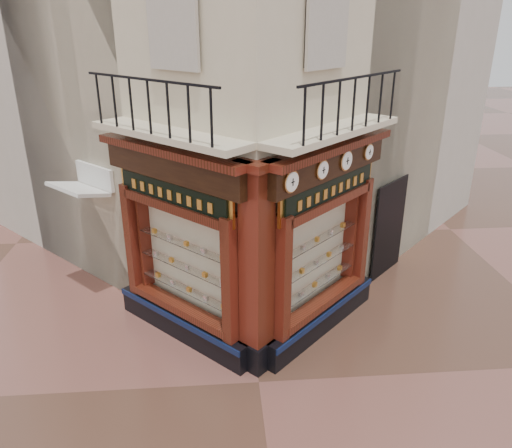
{
  "coord_description": "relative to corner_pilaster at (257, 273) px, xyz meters",
  "views": [
    {
      "loc": [
        -0.63,
        -7.18,
        6.06
      ],
      "look_at": [
        0.11,
        2.0,
        2.26
      ],
      "focal_mm": 35.0,
      "sensor_mm": 36.0,
      "label": 1
    }
  ],
  "objects": [
    {
      "name": "clock_a",
      "position": [
        0.56,
        -0.05,
        1.67
      ],
      "size": [
        0.3,
        0.3,
        0.38
      ],
      "rotation": [
        0.0,
        0.0,
        0.79
      ],
      "color": "#AC7639",
      "rests_on": "ground"
    },
    {
      "name": "shopfront_right",
      "position": [
        1.41,
        1.07,
        0.03
      ],
      "size": [
        2.86,
        2.86,
        3.98
      ],
      "rotation": [
        0.0,
        0.0,
        0.79
      ],
      "color": "black",
      "rests_on": "ground"
    },
    {
      "name": "clock_c",
      "position": [
        1.76,
        1.16,
        1.67
      ],
      "size": [
        0.31,
        0.31,
        0.39
      ],
      "rotation": [
        0.0,
        0.0,
        0.79
      ],
      "color": "#AC7639",
      "rests_on": "ground"
    },
    {
      "name": "neighbour_left",
      "position": [
        -2.47,
        8.13,
        3.55
      ],
      "size": [
        11.31,
        11.31,
        11.0
      ],
      "primitive_type": "cube",
      "rotation": [
        0.0,
        0.0,
        0.79
      ],
      "color": "#BCB2A4",
      "rests_on": "ground"
    },
    {
      "name": "awning",
      "position": [
        -3.69,
        2.98,
        -1.95
      ],
      "size": [
        1.52,
        1.52,
        0.26
      ],
      "primitive_type": null,
      "rotation": [
        0.23,
        0.0,
        2.36
      ],
      "color": "silver",
      "rests_on": "ground"
    },
    {
      "name": "signboard_left",
      "position": [
        -1.46,
        1.01,
        1.15
      ],
      "size": [
        2.19,
        2.19,
        0.59
      ],
      "rotation": [
        0.0,
        0.0,
        2.36
      ],
      "color": "gold",
      "rests_on": "ground"
    },
    {
      "name": "clock_b",
      "position": [
        1.19,
        0.59,
        1.67
      ],
      "size": [
        0.29,
        0.29,
        0.36
      ],
      "rotation": [
        0.0,
        0.0,
        0.79
      ],
      "color": "#AC7639",
      "rests_on": "ground"
    },
    {
      "name": "neighbour_right",
      "position": [
        2.47,
        8.13,
        3.55
      ],
      "size": [
        11.31,
        11.31,
        11.0
      ],
      "primitive_type": "cube",
      "rotation": [
        0.0,
        0.0,
        0.79
      ],
      "color": "#BCB2A4",
      "rests_on": "ground"
    },
    {
      "name": "signboard_right",
      "position": [
        1.46,
        1.01,
        1.15
      ],
      "size": [
        2.22,
        2.22,
        0.59
      ],
      "rotation": [
        0.0,
        0.0,
        0.79
      ],
      "color": "gold",
      "rests_on": "ground"
    },
    {
      "name": "ground",
      "position": [
        0.0,
        -0.5,
        -1.95
      ],
      "size": [
        80.0,
        80.0,
        0.0
      ],
      "primitive_type": "plane",
      "color": "#4C3023",
      "rests_on": "ground"
    },
    {
      "name": "main_building",
      "position": [
        0.0,
        5.66,
        4.05
      ],
      "size": [
        11.31,
        11.31,
        12.0
      ],
      "primitive_type": "cube",
      "rotation": [
        0.0,
        0.0,
        0.79
      ],
      "color": "beige",
      "rests_on": "ground"
    },
    {
      "name": "balcony",
      "position": [
        0.0,
        0.99,
        2.27
      ],
      "size": [
        5.94,
        2.97,
        1.03
      ],
      "color": "beige",
      "rests_on": "ground"
    },
    {
      "name": "shopfront_left",
      "position": [
        -1.41,
        1.07,
        0.03
      ],
      "size": [
        2.86,
        2.86,
        3.98
      ],
      "rotation": [
        0.0,
        0.0,
        2.36
      ],
      "color": "black",
      "rests_on": "ground"
    },
    {
      "name": "corner_pilaster",
      "position": [
        0.0,
        0.0,
        0.0
      ],
      "size": [
        0.85,
        0.85,
        3.98
      ],
      "rotation": [
        0.0,
        0.0,
        0.79
      ],
      "color": "black",
      "rests_on": "ground"
    },
    {
      "name": "clock_d",
      "position": [
        2.36,
        1.76,
        1.67
      ],
      "size": [
        0.27,
        0.27,
        0.33
      ],
      "rotation": [
        0.0,
        0.0,
        0.79
      ],
      "color": "#AC7639",
      "rests_on": "ground"
    }
  ]
}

